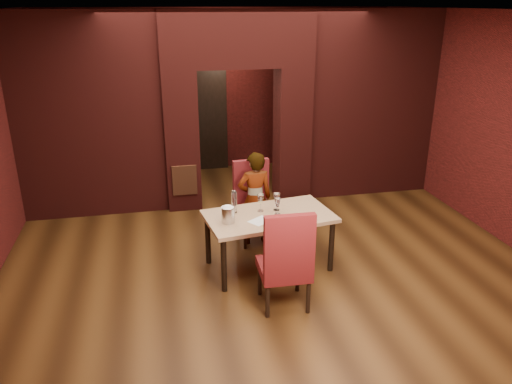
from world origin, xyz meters
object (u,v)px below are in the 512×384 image
wine_glass_b (277,202)px  wine_glass_c (277,206)px  wine_bucket (228,215)px  dining_table (269,241)px  potted_plant (303,216)px  person_seated (255,198)px  water_bottle (234,201)px  chair_near (284,257)px  wine_glass_a (261,203)px  chair_far (256,203)px

wine_glass_b → wine_glass_c: wine_glass_b is taller
wine_glass_b → wine_bucket: size_ratio=1.14×
dining_table → potted_plant: bearing=45.2°
person_seated → water_bottle: person_seated is taller
chair_near → wine_glass_b: 1.04m
chair_near → wine_glass_a: (-0.05, 1.01, 0.26)m
wine_glass_c → water_bottle: 0.56m
wine_glass_c → water_bottle: bearing=162.7°
chair_near → potted_plant: 2.17m
wine_glass_c → water_bottle: water_bottle is taller
chair_far → wine_glass_a: size_ratio=5.07×
wine_glass_a → wine_bucket: bearing=-150.7°
dining_table → wine_glass_a: bearing=113.9°
wine_glass_a → person_seated: bearing=84.9°
chair_far → wine_bucket: size_ratio=5.76×
wine_glass_a → dining_table: bearing=-58.1°
dining_table → wine_glass_c: size_ratio=7.51×
chair_far → dining_table: bearing=-95.3°
person_seated → water_bottle: bearing=52.5°
wine_glass_a → chair_far: bearing=83.4°
potted_plant → wine_glass_a: bearing=-133.3°
person_seated → wine_glass_c: 0.78m
chair_far → potted_plant: chair_far is taller
chair_far → wine_glass_b: size_ratio=5.06×
potted_plant → wine_glass_c: bearing=-122.9°
wine_bucket → chair_near: bearing=-55.6°
chair_far → person_seated: bearing=-115.3°
water_bottle → wine_glass_c: bearing=-17.3°
chair_near → person_seated: 1.62m
chair_near → water_bottle: (-0.39, 1.04, 0.29)m
chair_far → wine_glass_c: (0.11, -0.81, 0.27)m
dining_table → potted_plant: size_ratio=4.30×
person_seated → potted_plant: 1.02m
chair_far → wine_glass_b: chair_far is taller
chair_near → wine_glass_b: bearing=-97.6°
wine_glass_a → wine_glass_b: size_ratio=1.00×
wine_bucket → potted_plant: size_ratio=0.55×
wine_glass_a → water_bottle: bearing=174.5°
wine_glass_a → wine_bucket: 0.53m
dining_table → wine_bucket: size_ratio=7.89×
dining_table → wine_glass_a: wine_glass_a is taller
wine_glass_c → wine_bucket: (-0.66, -0.13, -0.01)m
water_bottle → wine_glass_b: bearing=-4.8°
chair_near → wine_bucket: (-0.51, 0.75, 0.24)m
wine_glass_c → wine_bucket: 0.67m
dining_table → person_seated: (-0.03, 0.75, 0.31)m
person_seated → wine_glass_a: 0.64m
wine_glass_b → potted_plant: size_ratio=0.62×
chair_far → wine_glass_b: (0.13, -0.69, 0.28)m
person_seated → wine_glass_b: (0.16, -0.63, 0.18)m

